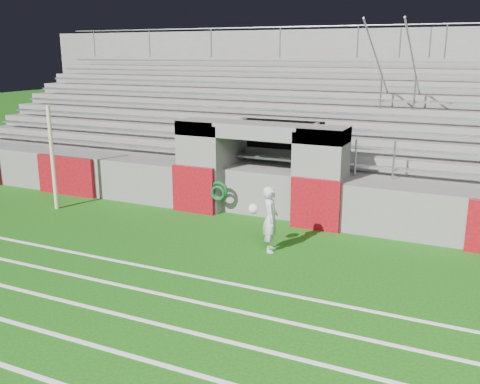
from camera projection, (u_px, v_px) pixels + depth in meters
The scene contains 6 objects.
ground at pixel (198, 257), 12.04m from camera, with size 90.00×90.00×0.00m, color #144D0C.
field_post at pixel (52, 158), 15.36m from camera, with size 0.11×0.11×3.02m, color beige.
field_markings at pixel (27, 373), 7.66m from camera, with size 28.00×8.09×0.01m.
stadium_structure at pixel (310, 140), 18.65m from camera, with size 26.00×8.48×5.42m.
goalkeeper_with_ball at pixel (270, 219), 12.20m from camera, with size 0.75×0.66×1.54m.
hose_coil at pixel (218, 191), 14.84m from camera, with size 0.55×0.14×0.56m.
Camera 1 is at (5.63, -9.82, 4.47)m, focal length 40.00 mm.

